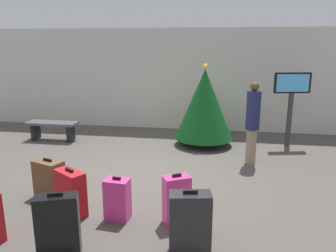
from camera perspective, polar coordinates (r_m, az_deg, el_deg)
The scene contains 12 objects.
ground_plane at distance 6.39m, azimuth -4.66°, elevation -8.55°, with size 16.00×16.00×0.00m, color #514C47.
back_wall at distance 9.67m, azimuth 0.52°, elevation 7.99°, with size 16.00×0.20×2.87m, color beige.
holiday_tree at distance 8.06m, azimuth 6.27°, elevation 3.76°, with size 1.42×1.42×1.99m.
flight_info_kiosk at distance 8.43m, azimuth 20.40°, elevation 4.93°, with size 0.86×0.26×1.79m.
waiting_bench at distance 9.07m, azimuth -19.18°, elevation -0.13°, with size 1.30×0.44×0.48m.
traveller_0 at distance 6.96m, azimuth 14.31°, elevation 0.83°, with size 0.32×0.32×1.71m.
suitcase_0 at distance 5.78m, azimuth -19.71°, elevation -8.54°, with size 0.55×0.43×0.65m.
suitcase_1 at distance 4.23m, azimuth -18.36°, elevation -15.95°, with size 0.53×0.36×0.80m.
suitcase_3 at distance 5.11m, azimuth -16.31°, elevation -10.96°, with size 0.54×0.46×0.71m.
suitcase_4 at distance 4.70m, azimuth 1.49°, elevation -12.56°, with size 0.42×0.36×0.73m.
suitcase_5 at distance 4.87m, azimuth -8.66°, elevation -12.31°, with size 0.36×0.27×0.64m.
suitcase_6 at distance 4.04m, azimuth 3.77°, elevation -16.53°, with size 0.52×0.33×0.83m.
Camera 1 is at (1.44, -5.72, 2.44)m, focal length 35.53 mm.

